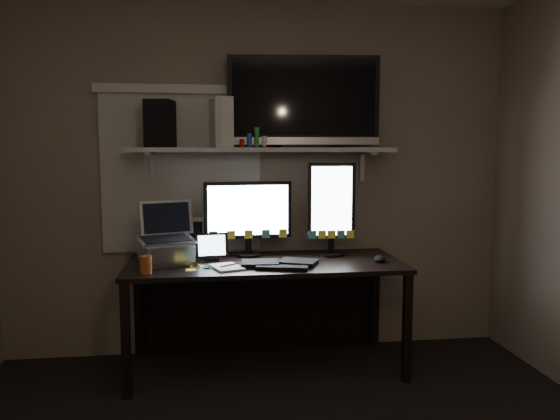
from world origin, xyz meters
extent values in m
plane|color=#706150|center=(0.00, 1.80, 1.25)|extent=(3.60, 0.00, 3.60)
cube|color=beige|center=(-0.55, 1.79, 1.30)|extent=(1.10, 0.02, 1.10)
cube|color=black|center=(0.00, 1.43, 0.71)|extent=(1.80, 0.75, 0.03)
cube|color=black|center=(0.00, 1.78, 0.35)|extent=(1.80, 0.02, 0.70)
cube|color=black|center=(-0.86, 1.09, 0.35)|extent=(0.05, 0.05, 0.70)
cube|color=black|center=(0.86, 1.09, 0.35)|extent=(0.05, 0.05, 0.70)
cube|color=black|center=(-0.86, 1.76, 0.35)|extent=(0.05, 0.05, 0.70)
cube|color=black|center=(0.86, 1.76, 0.35)|extent=(0.05, 0.05, 0.70)
cube|color=#B0B0AB|center=(0.00, 1.62, 1.46)|extent=(1.80, 0.35, 0.03)
cube|color=black|center=(-0.10, 1.63, 1.00)|extent=(0.61, 0.11, 0.53)
cube|color=black|center=(0.48, 1.58, 1.06)|extent=(0.33, 0.08, 0.66)
cube|color=black|center=(0.08, 1.30, 0.74)|extent=(0.52, 0.31, 0.03)
ellipsoid|color=black|center=(0.75, 1.32, 0.75)|extent=(0.09, 0.13, 0.04)
cube|color=white|center=(-0.26, 1.26, 0.74)|extent=(0.23, 0.27, 0.01)
cube|color=black|center=(-0.35, 1.50, 0.82)|extent=(0.22, 0.11, 0.19)
cube|color=black|center=(-0.51, 1.68, 0.86)|extent=(0.22, 0.14, 0.26)
cube|color=#A3A4A8|center=(-0.64, 1.43, 0.93)|extent=(0.43, 0.39, 0.40)
cylinder|color=#9A451C|center=(-0.74, 1.18, 0.78)|extent=(0.09, 0.09, 0.11)
cube|color=black|center=(0.29, 1.63, 1.79)|extent=(1.05, 0.28, 0.62)
cube|color=beige|center=(-0.27, 1.65, 1.65)|extent=(0.16, 0.29, 0.33)
cube|color=black|center=(-0.68, 1.63, 1.64)|extent=(0.20, 0.23, 0.31)
camera|label=1|loc=(-0.37, -2.10, 1.47)|focal=35.00mm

